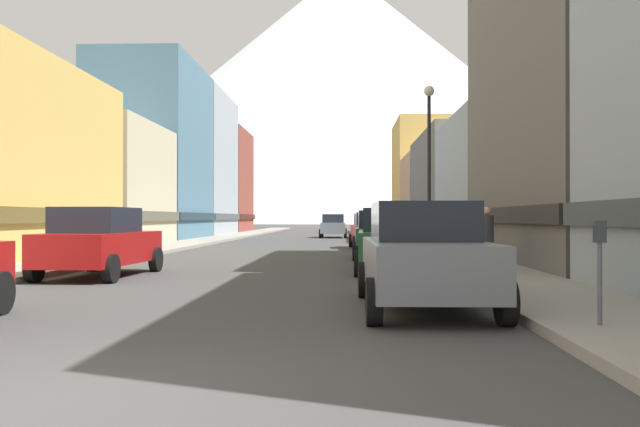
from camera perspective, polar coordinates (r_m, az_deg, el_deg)
ground_plane at (r=6.05m, az=-23.11°, el=-14.89°), size 400.00×400.00×0.00m
sidewalk_left at (r=41.26m, az=-10.08°, el=-2.36°), size 2.50×100.00×0.15m
sidewalk_right at (r=40.49m, az=7.50°, el=-2.40°), size 2.50×100.00×0.15m
storefront_left_2 at (r=37.34m, az=-20.29°, el=2.14°), size 8.82×8.96×6.50m
storefront_left_3 at (r=46.68m, az=-14.21°, el=4.93°), size 6.53×10.66×11.99m
storefront_left_4 at (r=57.69m, az=-11.86°, el=3.90°), size 8.21×11.39×11.96m
storefront_left_5 at (r=68.64m, az=-10.29°, el=2.58°), size 9.89×10.17×10.39m
storefront_right_1 at (r=23.25m, az=24.39°, el=9.97°), size 7.61×11.93×11.72m
storefront_right_2 at (r=33.37m, az=17.62°, el=2.28°), size 8.05×9.85×6.32m
storefront_right_3 at (r=44.89m, az=13.13°, el=2.03°), size 7.35×13.94×7.03m
storefront_right_4 at (r=56.53m, az=10.80°, el=1.38°), size 7.26×9.16×6.71m
storefront_right_5 at (r=66.75m, az=10.62°, el=2.93°), size 9.88×10.55×11.02m
car_left_1 at (r=17.92m, az=-18.43°, el=-2.32°), size 2.18×4.46×1.78m
car_right_0 at (r=11.13m, az=8.91°, el=-3.55°), size 2.11×4.42×1.78m
car_right_1 at (r=18.58m, az=6.20°, el=-2.27°), size 2.17×4.45×1.78m
car_right_2 at (r=24.78m, az=5.19°, el=-1.79°), size 2.10×4.42×1.78m
car_right_3 at (r=32.63m, az=4.46°, el=-1.45°), size 2.24×4.48×1.78m
car_driving_0 at (r=50.35m, az=1.15°, el=-1.06°), size 2.06×4.40×1.78m
parking_meter_near at (r=9.20m, az=22.93°, el=-3.49°), size 0.14×0.10×1.33m
pedestrian_0 at (r=18.09m, az=14.16°, el=-2.27°), size 0.36×0.36×1.66m
streetlamp_right at (r=22.90m, az=9.37°, el=5.83°), size 0.36×0.36×5.86m
mountain_backdrop at (r=269.87m, az=1.93°, el=10.21°), size 229.64×229.64×101.97m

